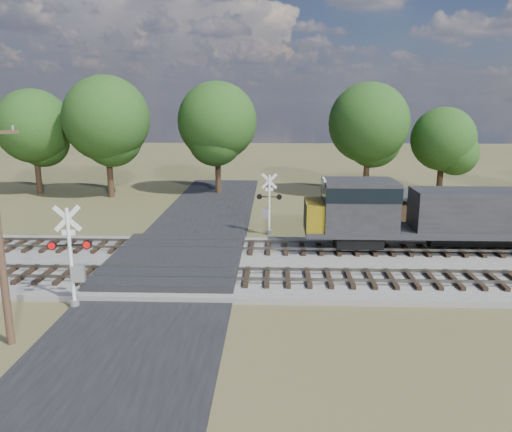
{
  "coord_description": "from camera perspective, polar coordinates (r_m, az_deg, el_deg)",
  "views": [
    {
      "loc": [
        5.29,
        -25.03,
        8.83
      ],
      "look_at": [
        4.31,
        2.0,
        2.52
      ],
      "focal_mm": 35.0,
      "sensor_mm": 36.0,
      "label": 1
    }
  ],
  "objects": [
    {
      "name": "crossing_signal_far",
      "position": [
        33.18,
        1.37,
        0.78
      ],
      "size": [
        1.68,
        0.36,
        4.16
      ],
      "rotation": [
        0.0,
        0.0,
        3.09
      ],
      "color": "silver",
      "rests_on": "ground"
    },
    {
      "name": "track_near",
      "position": [
        24.61,
        -3.12,
        -6.88
      ],
      "size": [
        140.0,
        2.6,
        0.33
      ],
      "color": "black",
      "rests_on": "ballast_bed"
    },
    {
      "name": "track_far",
      "position": [
        29.34,
        -2.25,
        -3.54
      ],
      "size": [
        140.0,
        2.6,
        0.33
      ],
      "color": "black",
      "rests_on": "ballast_bed"
    },
    {
      "name": "crossing_panel",
      "position": [
        27.42,
        -9.18,
        -5.13
      ],
      "size": [
        7.0,
        9.0,
        0.62
      ],
      "primitive_type": "cube",
      "color": "#262628",
      "rests_on": "ground"
    },
    {
      "name": "ballast_bed",
      "position": [
        27.37,
        11.94,
        -5.65
      ],
      "size": [
        140.0,
        10.0,
        0.3
      ],
      "primitive_type": "cube",
      "color": "gray",
      "rests_on": "ground"
    },
    {
      "name": "ground",
      "position": [
        27.06,
        -9.36,
        -6.09
      ],
      "size": [
        160.0,
        160.0,
        0.0
      ],
      "primitive_type": "plane",
      "color": "#484927",
      "rests_on": "ground"
    },
    {
      "name": "crossing_signal_near",
      "position": [
        22.85,
        -20.11,
        -5.35
      ],
      "size": [
        1.83,
        0.44,
        4.56
      ],
      "rotation": [
        0.0,
        0.0,
        0.14
      ],
      "color": "silver",
      "rests_on": "ground"
    },
    {
      "name": "road",
      "position": [
        27.05,
        -9.37,
        -6.01
      ],
      "size": [
        7.0,
        60.0,
        0.08
      ],
      "primitive_type": "cube",
      "color": "black",
      "rests_on": "ground"
    },
    {
      "name": "equipment_shed",
      "position": [
        34.97,
        15.33,
        0.41
      ],
      "size": [
        4.62,
        4.62,
        2.78
      ],
      "rotation": [
        0.0,
        0.0,
        0.14
      ],
      "color": "#45321D",
      "rests_on": "ground"
    },
    {
      "name": "treeline",
      "position": [
        45.67,
        1.65,
        10.21
      ],
      "size": [
        81.0,
        11.07,
        11.03
      ],
      "color": "black",
      "rests_on": "ground"
    }
  ]
}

